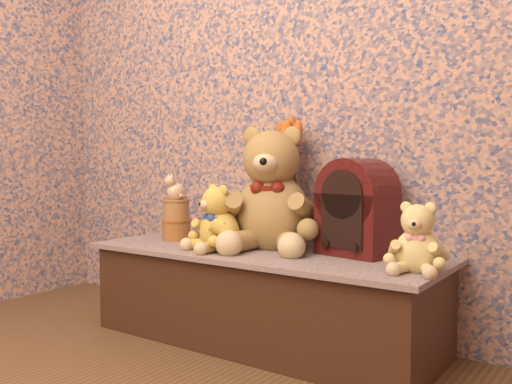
# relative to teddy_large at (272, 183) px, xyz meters

# --- Properties ---
(display_shelf) EXTENTS (1.48, 0.57, 0.38)m
(display_shelf) POSITION_rel_teddy_large_xyz_m (0.01, -0.08, -0.46)
(display_shelf) COLOR #35456D
(display_shelf) RESTS_ON ground
(teddy_large) EXTENTS (0.59, 0.63, 0.54)m
(teddy_large) POSITION_rel_teddy_large_xyz_m (0.00, 0.00, 0.00)
(teddy_large) COLOR #A1773E
(teddy_large) RESTS_ON display_shelf
(teddy_medium) EXTENTS (0.32, 0.34, 0.29)m
(teddy_medium) POSITION_rel_teddy_large_xyz_m (-0.14, -0.18, -0.13)
(teddy_medium) COLOR gold
(teddy_medium) RESTS_ON display_shelf
(teddy_small) EXTENTS (0.23, 0.26, 0.25)m
(teddy_small) POSITION_rel_teddy_large_xyz_m (0.67, -0.14, -0.15)
(teddy_small) COLOR tan
(teddy_small) RESTS_ON display_shelf
(cathedral_radio) EXTENTS (0.30, 0.24, 0.38)m
(cathedral_radio) POSITION_rel_teddy_large_xyz_m (0.37, 0.03, -0.08)
(cathedral_radio) COLOR #3E0B0B
(cathedral_radio) RESTS_ON display_shelf
(ceramic_vase) EXTENTS (0.11, 0.11, 0.18)m
(ceramic_vase) POSITION_rel_teddy_large_xyz_m (0.01, 0.10, -0.18)
(ceramic_vase) COLOR tan
(ceramic_vase) RESTS_ON display_shelf
(dried_stalks) EXTENTS (0.30, 0.30, 0.45)m
(dried_stalks) POSITION_rel_teddy_large_xyz_m (0.01, 0.10, 0.13)
(dried_stalks) COLOR #C95D20
(dried_stalks) RESTS_ON ceramic_vase
(biscuit_tin_lower) EXTENTS (0.16, 0.16, 0.09)m
(biscuit_tin_lower) POSITION_rel_teddy_large_xyz_m (-0.48, -0.07, -0.22)
(biscuit_tin_lower) COLOR #AF8F33
(biscuit_tin_lower) RESTS_ON display_shelf
(biscuit_tin_upper) EXTENTS (0.13, 0.13, 0.09)m
(biscuit_tin_upper) POSITION_rel_teddy_large_xyz_m (-0.48, -0.07, -0.13)
(biscuit_tin_upper) COLOR tan
(biscuit_tin_upper) RESTS_ON biscuit_tin_lower
(cat_figurine) EXTENTS (0.12, 0.13, 0.13)m
(cat_figurine) POSITION_rel_teddy_large_xyz_m (-0.48, -0.07, -0.02)
(cat_figurine) COLOR silver
(cat_figurine) RESTS_ON biscuit_tin_upper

